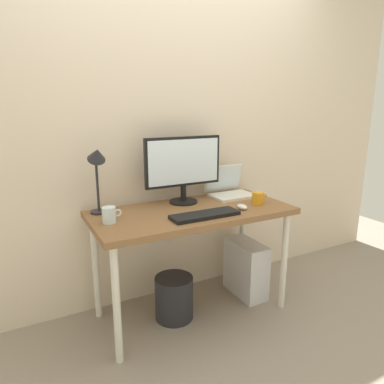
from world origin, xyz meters
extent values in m
plane|color=gray|center=(0.00, 0.00, 0.00)|extent=(6.00, 6.00, 0.00)
cube|color=beige|center=(0.00, 0.37, 1.30)|extent=(4.40, 0.04, 2.60)
cube|color=brown|center=(0.00, 0.00, 0.74)|extent=(1.32, 0.63, 0.04)
cylinder|color=silver|center=(-0.60, -0.25, 0.36)|extent=(0.04, 0.04, 0.72)
cylinder|color=silver|center=(0.60, -0.25, 0.36)|extent=(0.04, 0.04, 0.72)
cylinder|color=silver|center=(-0.60, 0.25, 0.36)|extent=(0.04, 0.04, 0.72)
cylinder|color=silver|center=(0.60, 0.25, 0.36)|extent=(0.04, 0.04, 0.72)
cylinder|color=black|center=(0.03, 0.18, 0.76)|extent=(0.20, 0.20, 0.01)
cylinder|color=black|center=(0.03, 0.18, 0.83)|extent=(0.04, 0.04, 0.11)
cube|color=black|center=(0.03, 0.18, 1.05)|extent=(0.56, 0.03, 0.34)
cube|color=white|center=(0.03, 0.17, 1.05)|extent=(0.53, 0.01, 0.30)
cube|color=silver|center=(0.42, 0.14, 0.77)|extent=(0.32, 0.22, 0.02)
cube|color=silver|center=(0.42, 0.28, 0.88)|extent=(0.32, 0.06, 0.21)
cube|color=white|center=(0.42, 0.27, 0.88)|extent=(0.30, 0.05, 0.18)
cylinder|color=#232328|center=(-0.56, 0.21, 0.76)|extent=(0.11, 0.11, 0.01)
cylinder|color=#232328|center=(-0.56, 0.21, 0.94)|extent=(0.02, 0.02, 0.34)
cone|color=#232328|center=(-0.56, 0.17, 1.14)|extent=(0.11, 0.14, 0.13)
cube|color=black|center=(0.00, -0.17, 0.77)|extent=(0.44, 0.14, 0.02)
ellipsoid|color=silver|center=(0.30, -0.15, 0.77)|extent=(0.06, 0.09, 0.03)
cylinder|color=orange|center=(0.47, -0.09, 0.80)|extent=(0.08, 0.08, 0.09)
torus|color=orange|center=(0.52, -0.09, 0.80)|extent=(0.05, 0.01, 0.05)
cylinder|color=silver|center=(-0.55, -0.01, 0.80)|extent=(0.08, 0.08, 0.10)
torus|color=silver|center=(-0.50, -0.01, 0.81)|extent=(0.05, 0.01, 0.05)
cube|color=silver|center=(0.48, 0.02, 0.21)|extent=(0.18, 0.36, 0.42)
cylinder|color=#232328|center=(-0.14, -0.01, 0.15)|extent=(0.26, 0.26, 0.30)
camera|label=1|loc=(-1.03, -1.96, 1.43)|focal=32.73mm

